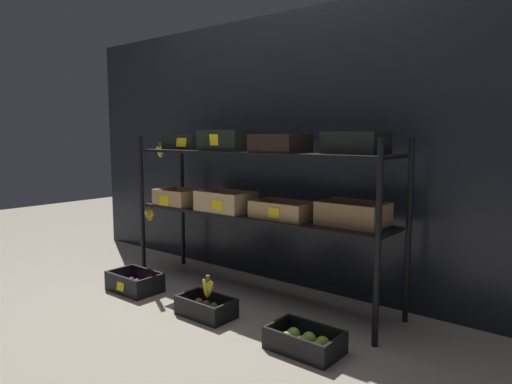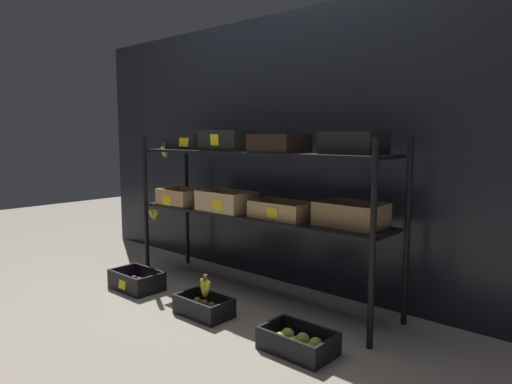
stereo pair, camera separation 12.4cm
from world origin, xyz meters
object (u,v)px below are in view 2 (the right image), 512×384
object	(u,v)px
crate_ground_plum	(137,283)
banana_bunch_loose	(205,287)
crate_ground_apple_green	(298,343)
display_rack	(255,183)
crate_ground_kiwi	(204,308)

from	to	relation	value
crate_ground_plum	banana_bunch_loose	size ratio (longest dim) A/B	2.68
crate_ground_apple_green	display_rack	bearing A→B (deg)	146.34
crate_ground_kiwi	banana_bunch_loose	world-z (taller)	banana_bunch_loose
display_rack	crate_ground_kiwi	distance (m)	0.84
banana_bunch_loose	crate_ground_plum	bearing A→B (deg)	179.64
crate_ground_plum	crate_ground_apple_green	bearing A→B (deg)	-0.34
crate_ground_plum	crate_ground_kiwi	xyz separation A→B (m)	(0.69, -0.00, -0.00)
crate_ground_kiwi	banana_bunch_loose	size ratio (longest dim) A/B	2.50
display_rack	crate_ground_kiwi	size ratio (longest dim) A/B	5.91
crate_ground_plum	banana_bunch_loose	world-z (taller)	banana_bunch_loose
crate_ground_plum	crate_ground_kiwi	bearing A→B (deg)	-0.32
crate_ground_kiwi	banana_bunch_loose	distance (m)	0.13
crate_ground_kiwi	crate_ground_apple_green	size ratio (longest dim) A/B	0.94
banana_bunch_loose	display_rack	bearing A→B (deg)	92.30
display_rack	banana_bunch_loose	distance (m)	0.73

